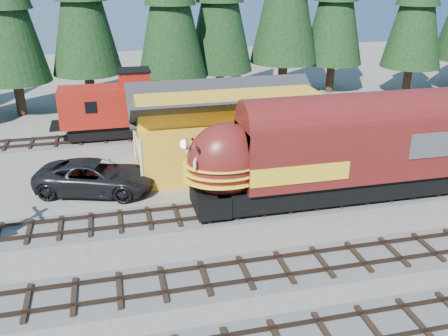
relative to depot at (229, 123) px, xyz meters
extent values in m
plane|color=#6B665B|center=(0.00, -10.50, -2.96)|extent=(120.00, 120.00, 0.00)
cube|color=#4C4947|center=(10.00, -6.50, -2.92)|extent=(68.00, 3.20, 0.08)
cube|color=#38281E|center=(10.00, -7.22, -2.71)|extent=(68.00, 0.08, 0.16)
cube|color=#38281E|center=(10.00, -5.78, -2.71)|extent=(68.00, 0.08, 0.16)
cube|color=#4C4947|center=(-10.00, 7.50, -2.92)|extent=(32.00, 3.20, 0.08)
cube|color=#38281E|center=(-10.00, 6.78, -2.71)|extent=(32.00, 0.08, 0.16)
cube|color=#38281E|center=(-10.00, 8.22, -2.71)|extent=(32.00, 0.08, 0.16)
cube|color=gold|center=(0.00, 0.00, -1.26)|extent=(12.00, 6.00, 3.40)
cube|color=yellow|center=(0.00, 0.00, 1.16)|extent=(11.88, 3.30, 1.44)
cube|color=white|center=(-6.04, -1.00, -0.76)|extent=(0.06, 2.40, 0.60)
cube|color=black|center=(5.21, -6.50, -2.04)|extent=(15.44, 2.76, 1.19)
cube|color=maroon|center=(6.08, -6.50, 0.18)|extent=(14.08, 3.25, 3.25)
ellipsoid|color=maroon|center=(-1.83, -6.50, 0.08)|extent=(4.12, 3.18, 4.01)
cube|color=#38383A|center=(10.08, -6.50, 0.56)|extent=(4.33, 3.31, 1.41)
sphere|color=white|center=(-3.98, -6.50, 1.16)|extent=(0.48, 0.48, 0.48)
cube|color=black|center=(-6.44, 7.50, -2.16)|extent=(8.42, 2.17, 0.94)
cube|color=maroon|center=(-6.44, 7.50, -0.29)|extent=(9.36, 2.71, 2.81)
cube|color=maroon|center=(-5.50, 7.50, 1.67)|extent=(2.25, 2.06, 1.12)
imported|color=black|center=(-8.65, -2.18, -2.00)|extent=(7.57, 5.15, 1.93)
camera|label=1|loc=(-7.58, -30.10, 9.63)|focal=40.00mm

